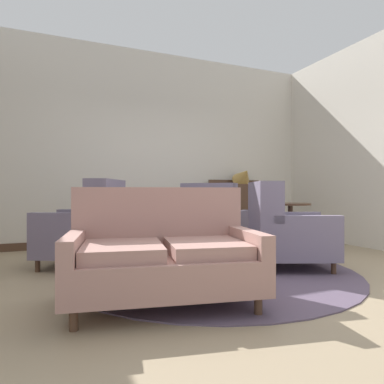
# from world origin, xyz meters

# --- Properties ---
(ground) EXTENTS (8.48, 8.48, 0.00)m
(ground) POSITION_xyz_m (0.00, 0.00, 0.00)
(ground) COLOR #9E896B
(wall_back) EXTENTS (6.22, 0.08, 3.36)m
(wall_back) POSITION_xyz_m (0.00, 2.65, 1.68)
(wall_back) COLOR silver
(wall_back) RESTS_ON ground
(wall_right) EXTENTS (0.08, 3.71, 3.36)m
(wall_right) POSITION_xyz_m (3.03, 0.79, 1.68)
(wall_right) COLOR silver
(wall_right) RESTS_ON ground
(baseboard_back) EXTENTS (6.06, 0.03, 0.12)m
(baseboard_back) POSITION_xyz_m (0.00, 2.59, 0.06)
(baseboard_back) COLOR #4C3323
(baseboard_back) RESTS_ON ground
(area_rug) EXTENTS (3.20, 3.20, 0.01)m
(area_rug) POSITION_xyz_m (0.00, 0.30, 0.01)
(area_rug) COLOR #5B4C60
(area_rug) RESTS_ON ground
(coffee_table) EXTENTS (0.90, 0.90, 0.52)m
(coffee_table) POSITION_xyz_m (-0.21, 0.37, 0.43)
(coffee_table) COLOR #4C3323
(coffee_table) RESTS_ON ground
(porcelain_vase) EXTENTS (0.15, 0.15, 0.35)m
(porcelain_vase) POSITION_xyz_m (-0.24, 0.41, 0.67)
(porcelain_vase) COLOR #384C93
(porcelain_vase) RESTS_ON coffee_table
(settee) EXTENTS (1.61, 1.11, 0.94)m
(settee) POSITION_xyz_m (-0.84, -0.56, 0.39)
(settee) COLOR tan
(settee) RESTS_ON ground
(armchair_beside_settee) EXTENTS (1.17, 1.17, 1.02)m
(armchair_beside_settee) POSITION_xyz_m (0.60, 1.43, 0.43)
(armchair_beside_settee) COLOR slate
(armchair_beside_settee) RESTS_ON ground
(armchair_near_window) EXTENTS (1.10, 1.01, 1.01)m
(armchair_near_window) POSITION_xyz_m (0.83, 0.07, 0.43)
(armchair_near_window) COLOR slate
(armchair_near_window) RESTS_ON ground
(armchair_far_left) EXTENTS (1.15, 1.11, 1.04)m
(armchair_far_left) POSITION_xyz_m (-1.26, 1.10, 0.44)
(armchair_far_left) COLOR slate
(armchair_far_left) RESTS_ON ground
(side_table) EXTENTS (0.58, 0.58, 0.73)m
(side_table) POSITION_xyz_m (1.60, 0.91, 0.44)
(side_table) COLOR #4C3323
(side_table) RESTS_ON ground
(sideboard) EXTENTS (1.07, 0.35, 1.12)m
(sideboard) POSITION_xyz_m (1.56, 2.35, 0.51)
(sideboard) COLOR #4C3323
(sideboard) RESTS_ON ground
(gramophone) EXTENTS (0.38, 0.48, 0.53)m
(gramophone) POSITION_xyz_m (1.61, 2.26, 1.15)
(gramophone) COLOR #4C3323
(gramophone) RESTS_ON sideboard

